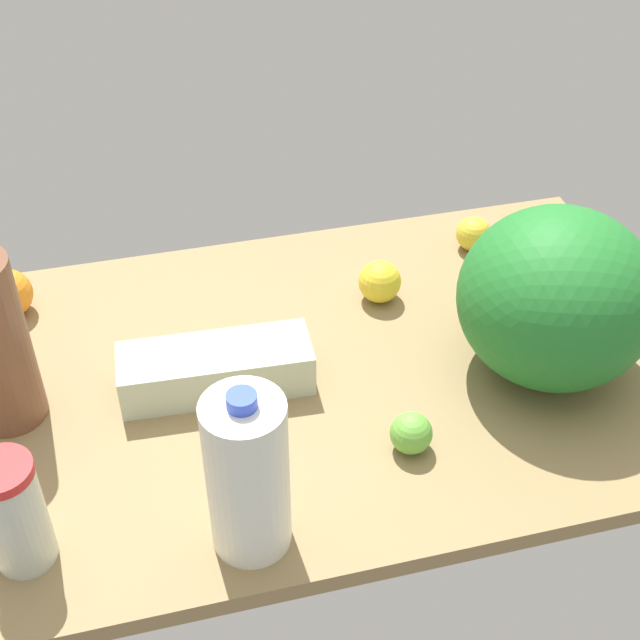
{
  "coord_description": "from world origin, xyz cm",
  "views": [
    {
      "loc": [
        -25.43,
        -101.11,
        99.54
      ],
      "look_at": [
        0.0,
        0.0,
        13.0
      ],
      "focal_mm": 50.0,
      "sensor_mm": 36.0,
      "label": 1
    }
  ],
  "objects_px": {
    "watermelon": "(556,298)",
    "orange_by_jug": "(559,232)",
    "lemon_far_back": "(380,282)",
    "lemon_beside_bowl": "(473,234)",
    "milk_jug": "(248,475)",
    "orange_near_front": "(8,293)",
    "lime_loose": "(411,433)",
    "egg_carton": "(216,367)",
    "tumbler_cup": "(14,513)"
  },
  "relations": [
    {
      "from": "milk_jug",
      "to": "lemon_far_back",
      "type": "xyz_separation_m",
      "value": [
        0.31,
        0.44,
        -0.08
      ]
    },
    {
      "from": "egg_carton",
      "to": "lemon_far_back",
      "type": "relative_size",
      "value": 3.97
    },
    {
      "from": "lemon_far_back",
      "to": "orange_near_front",
      "type": "relative_size",
      "value": 0.9
    },
    {
      "from": "watermelon",
      "to": "egg_carton",
      "type": "xyz_separation_m",
      "value": [
        -0.51,
        0.08,
        -0.1
      ]
    },
    {
      "from": "milk_jug",
      "to": "orange_near_front",
      "type": "bearing_deg",
      "value": 119.12
    },
    {
      "from": "tumbler_cup",
      "to": "lime_loose",
      "type": "distance_m",
      "value": 0.54
    },
    {
      "from": "egg_carton",
      "to": "lemon_far_back",
      "type": "distance_m",
      "value": 0.34
    },
    {
      "from": "milk_jug",
      "to": "tumbler_cup",
      "type": "distance_m",
      "value": 0.29
    },
    {
      "from": "lemon_far_back",
      "to": "lime_loose",
      "type": "bearing_deg",
      "value": -99.68
    },
    {
      "from": "watermelon",
      "to": "orange_near_front",
      "type": "bearing_deg",
      "value": 157.3
    },
    {
      "from": "orange_by_jug",
      "to": "lime_loose",
      "type": "height_order",
      "value": "orange_by_jug"
    },
    {
      "from": "orange_by_jug",
      "to": "lemon_beside_bowl",
      "type": "distance_m",
      "value": 0.16
    },
    {
      "from": "lemon_far_back",
      "to": "lime_loose",
      "type": "relative_size",
      "value": 1.2
    },
    {
      "from": "lemon_far_back",
      "to": "lemon_beside_bowl",
      "type": "distance_m",
      "value": 0.24
    },
    {
      "from": "orange_by_jug",
      "to": "egg_carton",
      "type": "bearing_deg",
      "value": -162.96
    },
    {
      "from": "watermelon",
      "to": "orange_near_front",
      "type": "height_order",
      "value": "watermelon"
    },
    {
      "from": "lemon_far_back",
      "to": "lime_loose",
      "type": "xyz_separation_m",
      "value": [
        -0.06,
        -0.35,
        -0.01
      ]
    },
    {
      "from": "watermelon",
      "to": "milk_jug",
      "type": "relative_size",
      "value": 1.15
    },
    {
      "from": "milk_jug",
      "to": "lime_loose",
      "type": "bearing_deg",
      "value": 21.29
    },
    {
      "from": "milk_jug",
      "to": "orange_near_front",
      "type": "xyz_separation_m",
      "value": [
        -0.31,
        0.56,
        -0.08
      ]
    },
    {
      "from": "egg_carton",
      "to": "lemon_beside_bowl",
      "type": "relative_size",
      "value": 4.54
    },
    {
      "from": "lime_loose",
      "to": "orange_near_front",
      "type": "distance_m",
      "value": 0.73
    },
    {
      "from": "lime_loose",
      "to": "lemon_beside_bowl",
      "type": "distance_m",
      "value": 0.53
    },
    {
      "from": "egg_carton",
      "to": "orange_by_jug",
      "type": "distance_m",
      "value": 0.71
    },
    {
      "from": "milk_jug",
      "to": "lime_loose",
      "type": "xyz_separation_m",
      "value": [
        0.25,
        0.1,
        -0.09
      ]
    },
    {
      "from": "orange_near_front",
      "to": "milk_jug",
      "type": "bearing_deg",
      "value": -60.88
    },
    {
      "from": "watermelon",
      "to": "orange_by_jug",
      "type": "xyz_separation_m",
      "value": [
        0.16,
        0.29,
        -0.1
      ]
    },
    {
      "from": "orange_near_front",
      "to": "lemon_beside_bowl",
      "type": "distance_m",
      "value": 0.83
    },
    {
      "from": "orange_by_jug",
      "to": "orange_near_front",
      "type": "height_order",
      "value": "orange_near_front"
    },
    {
      "from": "milk_jug",
      "to": "egg_carton",
      "type": "xyz_separation_m",
      "value": [
        0.0,
        0.3,
        -0.09
      ]
    },
    {
      "from": "tumbler_cup",
      "to": "orange_by_jug",
      "type": "relative_size",
      "value": 2.16
    },
    {
      "from": "egg_carton",
      "to": "milk_jug",
      "type": "bearing_deg",
      "value": -87.33
    },
    {
      "from": "watermelon",
      "to": "orange_by_jug",
      "type": "distance_m",
      "value": 0.35
    },
    {
      "from": "egg_carton",
      "to": "lemon_beside_bowl",
      "type": "bearing_deg",
      "value": 28.33
    },
    {
      "from": "watermelon",
      "to": "lemon_far_back",
      "type": "height_order",
      "value": "watermelon"
    },
    {
      "from": "tumbler_cup",
      "to": "lemon_beside_bowl",
      "type": "height_order",
      "value": "tumbler_cup"
    },
    {
      "from": "watermelon",
      "to": "egg_carton",
      "type": "relative_size",
      "value": 1.02
    },
    {
      "from": "egg_carton",
      "to": "tumbler_cup",
      "type": "distance_m",
      "value": 0.39
    },
    {
      "from": "watermelon",
      "to": "egg_carton",
      "type": "bearing_deg",
      "value": 170.74
    },
    {
      "from": "egg_carton",
      "to": "orange_near_front",
      "type": "relative_size",
      "value": 3.56
    },
    {
      "from": "milk_jug",
      "to": "egg_carton",
      "type": "distance_m",
      "value": 0.31
    },
    {
      "from": "orange_by_jug",
      "to": "lime_loose",
      "type": "relative_size",
      "value": 1.27
    },
    {
      "from": "milk_jug",
      "to": "lemon_far_back",
      "type": "relative_size",
      "value": 3.5
    },
    {
      "from": "lemon_far_back",
      "to": "orange_near_front",
      "type": "xyz_separation_m",
      "value": [
        -0.62,
        0.12,
        0.0
      ]
    },
    {
      "from": "tumbler_cup",
      "to": "lemon_far_back",
      "type": "height_order",
      "value": "tumbler_cup"
    },
    {
      "from": "orange_near_front",
      "to": "lemon_far_back",
      "type": "bearing_deg",
      "value": -10.57
    },
    {
      "from": "egg_carton",
      "to": "lime_loose",
      "type": "distance_m",
      "value": 0.32
    },
    {
      "from": "orange_by_jug",
      "to": "lemon_beside_bowl",
      "type": "relative_size",
      "value": 1.21
    },
    {
      "from": "egg_carton",
      "to": "lemon_far_back",
      "type": "height_order",
      "value": "lemon_far_back"
    },
    {
      "from": "milk_jug",
      "to": "egg_carton",
      "type": "bearing_deg",
      "value": 89.82
    }
  ]
}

